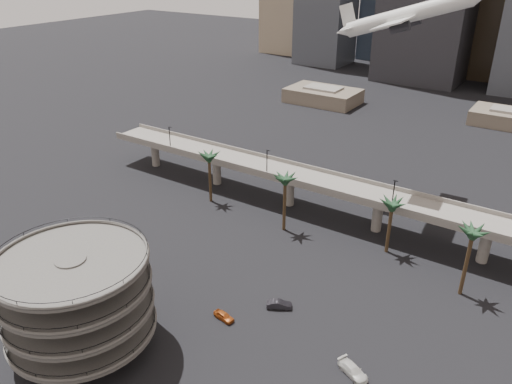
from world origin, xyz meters
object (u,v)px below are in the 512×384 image
Objects in this scene: parking_ramp at (77,296)px; car_c at (353,370)px; airborne_jet at (406,16)px; car_a at (224,316)px; overpass at (333,188)px; car_b at (279,304)px.

parking_ramp is 41.77m from car_c.
airborne_jet is 72.64m from car_a.
parking_ramp is at bearing 149.15° from car_a.
airborne_jet reaches higher than parking_ramp.
parking_ramp is at bearing -102.43° from overpass.
car_a is at bearing 111.55° from car_b.
overpass is (13.00, 59.00, -2.50)m from parking_ramp.
car_b is at bearing 92.46° from car_c.
car_c is (16.68, -6.87, 0.02)m from car_b.
car_a is at bearing -88.79° from overpass.
car_a is (-5.60, -58.80, -42.28)m from airborne_jet.
car_b is (6.15, 7.62, 0.06)m from car_a.
car_c is at bearing -79.63° from car_a.
parking_ramp is at bearing 140.57° from car_c.
car_c reaches higher than car_b.
car_b is 18.04m from car_c.
overpass is 48.07m from car_c.
car_c reaches higher than car_a.
parking_ramp is 0.69× the size of airborne_jet.
overpass is at bearing -115.99° from airborne_jet.
airborne_jet reaches higher than car_b.
car_c is at bearing -141.93° from car_b.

